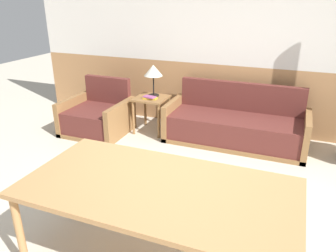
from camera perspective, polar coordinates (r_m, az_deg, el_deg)
The scene contains 8 objects.
ground_plane at distance 3.30m, azimuth 2.43°, elevation -16.74°, with size 16.00×16.00×0.00m, color beige.
wall_back at distance 5.19m, azimuth 12.70°, elevation 13.53°, with size 7.20×0.06×2.70m.
couch at distance 4.92m, azimuth 11.59°, elevation -0.07°, with size 2.02×0.78×0.84m.
armchair at distance 5.32m, azimuth -12.16°, elevation 1.47°, with size 0.95×0.86×0.82m.
side_table at distance 5.16m, azimuth -2.91°, elevation 3.87°, with size 0.49×0.49×0.57m.
table_lamp at distance 5.11m, azimuth -2.58°, elevation 9.47°, with size 0.29×0.29×0.49m.
book_stack at distance 5.05m, azimuth -3.18°, elevation 4.96°, with size 0.22×0.14×0.04m.
dining_table at distance 2.51m, azimuth -1.66°, elevation -11.48°, with size 2.06×1.05×0.74m.
Camera 1 is at (0.83, -2.44, 2.06)m, focal length 35.00 mm.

